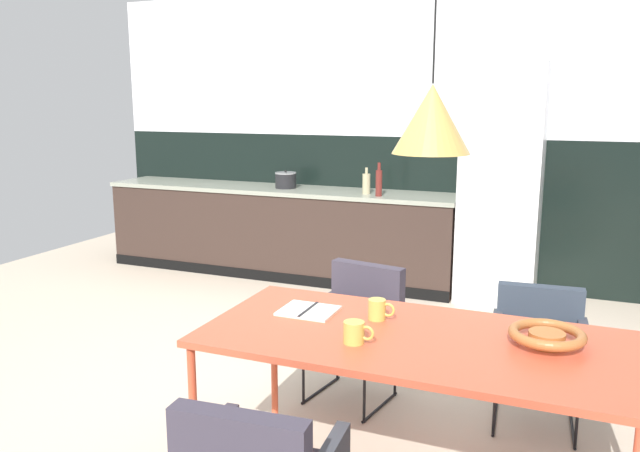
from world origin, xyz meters
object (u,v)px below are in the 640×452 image
object	(u,v)px
armchair_near_window	(539,337)
cooking_pot	(286,180)
mug_wide_latte	(355,332)
bottle_vinegar_dark	(366,183)
open_book	(308,311)
armchair_corner_seat	(357,315)
mug_white_ceramic	(378,309)
pendant_lamp_over_table_near	(432,119)
dining_table	(421,346)
refrigerator_column	(501,184)
fruit_bowl	(547,335)
bottle_oil_tall	(379,182)

from	to	relation	value
armchair_near_window	cooking_pot	distance (m)	3.34
armchair_near_window	mug_wide_latte	xyz separation A→B (m)	(-0.67, -1.10, 0.32)
armchair_near_window	bottle_vinegar_dark	bearing A→B (deg)	-55.28
open_book	cooking_pot	size ratio (longest dim) A/B	1.22
armchair_corner_seat	mug_white_ceramic	size ratio (longest dim) A/B	6.29
mug_wide_latte	pendant_lamp_over_table_near	bearing A→B (deg)	42.22
mug_white_ceramic	pendant_lamp_over_table_near	size ratio (longest dim) A/B	0.10
open_book	mug_white_ceramic	distance (m)	0.34
dining_table	mug_wide_latte	size ratio (longest dim) A/B	14.29
refrigerator_column	pendant_lamp_over_table_near	world-z (taller)	pendant_lamp_over_table_near
open_book	dining_table	bearing A→B (deg)	-11.15
dining_table	mug_wide_latte	xyz separation A→B (m)	(-0.24, -0.17, 0.09)
open_book	bottle_vinegar_dark	xyz separation A→B (m)	(-0.67, 2.89, 0.22)
dining_table	bottle_vinegar_dark	size ratio (longest dim) A/B	7.66
fruit_bowl	mug_wide_latte	size ratio (longest dim) A/B	2.34
armchair_corner_seat	fruit_bowl	xyz separation A→B (m)	(1.06, -0.74, 0.30)
mug_wide_latte	pendant_lamp_over_table_near	distance (m)	0.92
armchair_near_window	bottle_vinegar_dark	distance (m)	2.70
cooking_pot	bottle_vinegar_dark	bearing A→B (deg)	-4.78
fruit_bowl	mug_white_ceramic	bearing A→B (deg)	176.59
refrigerator_column	fruit_bowl	xyz separation A→B (m)	(0.53, -2.99, -0.22)
dining_table	armchair_corner_seat	world-z (taller)	armchair_corner_seat
armchair_corner_seat	dining_table	bearing A→B (deg)	134.84
refrigerator_column	mug_white_ceramic	bearing A→B (deg)	-93.78
dining_table	open_book	world-z (taller)	open_book
open_book	bottle_oil_tall	distance (m)	2.86
mug_white_ceramic	mug_wide_latte	bearing A→B (deg)	-90.67
armchair_corner_seat	bottle_vinegar_dark	size ratio (longest dim) A/B	3.21
refrigerator_column	pendant_lamp_over_table_near	xyz separation A→B (m)	(0.04, -3.03, 0.64)
bottle_oil_tall	mug_wide_latte	bearing A→B (deg)	-74.62
open_book	bottle_oil_tall	world-z (taller)	bottle_oil_tall
mug_wide_latte	bottle_vinegar_dark	distance (m)	3.33
armchair_corner_seat	mug_white_ceramic	distance (m)	0.83
open_book	cooking_pot	world-z (taller)	cooking_pot
armchair_near_window	armchair_corner_seat	size ratio (longest dim) A/B	0.93
mug_wide_latte	mug_white_ceramic	bearing A→B (deg)	89.33
cooking_pot	bottle_vinegar_dark	xyz separation A→B (m)	(0.86, -0.07, 0.02)
open_book	bottle_oil_tall	xyz separation A→B (m)	(-0.52, 2.80, 0.25)
dining_table	mug_white_ceramic	bearing A→B (deg)	149.81
refrigerator_column	pendant_lamp_over_table_near	bearing A→B (deg)	-89.20
dining_table	armchair_corner_seat	size ratio (longest dim) A/B	2.39
dining_table	open_book	size ratio (longest dim) A/B	7.27
mug_wide_latte	open_book	bearing A→B (deg)	139.40
armchair_near_window	armchair_corner_seat	xyz separation A→B (m)	(-1.00, -0.10, 0.02)
armchair_near_window	bottle_oil_tall	bearing A→B (deg)	-56.62
open_book	pendant_lamp_over_table_near	distance (m)	1.07
cooking_pot	mug_wide_latte	bearing A→B (deg)	-60.29
armchair_near_window	mug_wide_latte	size ratio (longest dim) A/B	5.56
fruit_bowl	pendant_lamp_over_table_near	world-z (taller)	pendant_lamp_over_table_near
armchair_corner_seat	open_book	xyz separation A→B (m)	(0.00, -0.72, 0.26)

